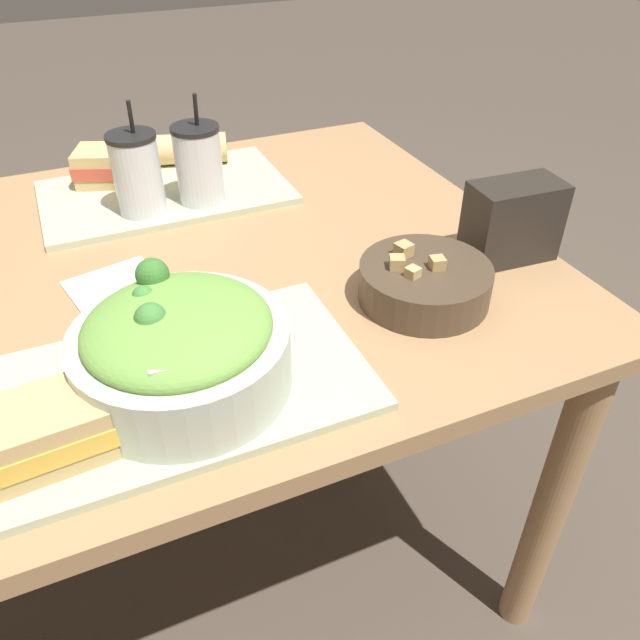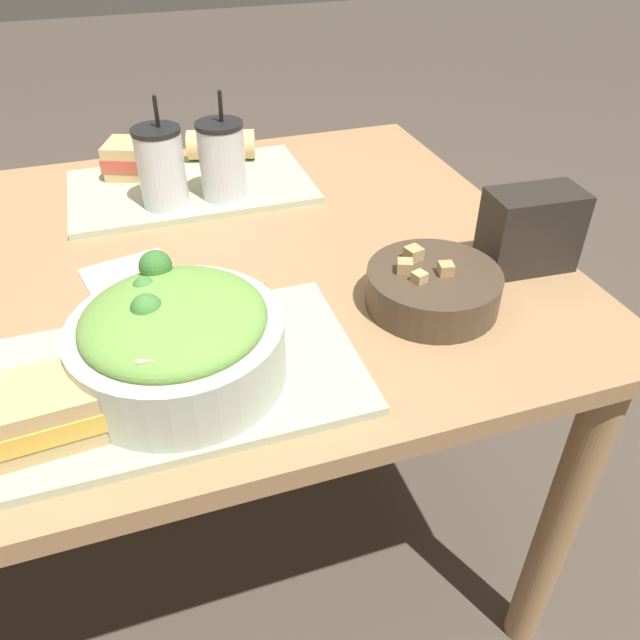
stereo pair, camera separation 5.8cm
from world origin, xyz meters
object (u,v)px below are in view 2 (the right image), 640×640
object	(u,v)px
baguette_near	(209,298)
sandwich_far	(139,159)
sandwich_near	(35,413)
drink_cup_red	(222,163)
soup_bowl	(433,287)
baguette_far	(223,145)
salad_bowl	(177,339)
drink_cup_dark	(162,170)
napkin_folded	(128,272)
chip_bag	(530,230)

from	to	relation	value
baguette_near	sandwich_far	world-z (taller)	sandwich_far
sandwich_near	drink_cup_red	world-z (taller)	drink_cup_red
soup_bowl	baguette_far	distance (m)	0.61
salad_bowl	baguette_far	bearing A→B (deg)	74.53
drink_cup_dark	sandwich_near	bearing A→B (deg)	-110.92
sandwich_far	soup_bowl	bearing A→B (deg)	-37.22
soup_bowl	baguette_far	bearing A→B (deg)	106.85
salad_bowl	sandwich_near	bearing A→B (deg)	-162.76
baguette_near	drink_cup_dark	xyz separation A→B (m)	(-0.01, 0.36, 0.04)
baguette_near	drink_cup_red	xyz separation A→B (m)	(0.09, 0.36, 0.03)
drink_cup_dark	drink_cup_red	xyz separation A→B (m)	(0.11, 0.00, -0.00)
salad_bowl	sandwich_near	xyz separation A→B (m)	(-0.16, -0.05, -0.02)
drink_cup_dark	napkin_folded	size ratio (longest dim) A/B	1.31
drink_cup_dark	salad_bowl	bearing A→B (deg)	-94.94
sandwich_far	baguette_far	distance (m)	0.17
salad_bowl	sandwich_near	world-z (taller)	salad_bowl
soup_bowl	napkin_folded	xyz separation A→B (m)	(-0.40, 0.22, -0.03)
baguette_near	drink_cup_dark	distance (m)	0.36
soup_bowl	chip_bag	distance (m)	0.19
drink_cup_dark	soup_bowl	bearing A→B (deg)	-52.72
sandwich_far	drink_cup_red	world-z (taller)	drink_cup_red
baguette_far	soup_bowl	bearing A→B (deg)	-147.52
baguette_far	napkin_folded	size ratio (longest dim) A/B	0.99
baguette_far	salad_bowl	bearing A→B (deg)	-179.84
baguette_near	baguette_far	world-z (taller)	same
baguette_near	napkin_folded	size ratio (longest dim) A/B	1.10
sandwich_far	baguette_far	world-z (taller)	sandwich_far
soup_bowl	sandwich_far	xyz separation A→B (m)	(-0.34, 0.56, 0.01)
sandwich_far	drink_cup_red	distance (m)	0.20
sandwich_near	drink_cup_red	size ratio (longest dim) A/B	0.75
sandwich_near	soup_bowl	bearing A→B (deg)	6.83
sandwich_near	baguette_near	xyz separation A→B (m)	(0.21, 0.16, -0.00)
baguette_near	sandwich_far	distance (m)	0.51
baguette_near	napkin_folded	distance (m)	0.20
salad_bowl	baguette_near	world-z (taller)	salad_bowl
sandwich_far	baguette_far	size ratio (longest dim) A/B	1.01
sandwich_far	baguette_far	xyz separation A→B (m)	(0.17, 0.03, -0.00)
sandwich_near	sandwich_far	world-z (taller)	same
salad_bowl	drink_cup_dark	distance (m)	0.47
drink_cup_dark	drink_cup_red	distance (m)	0.11
drink_cup_red	napkin_folded	distance (m)	0.28
napkin_folded	salad_bowl	bearing A→B (deg)	-80.62
drink_cup_red	chip_bag	size ratio (longest dim) A/B	1.32
chip_bag	sandwich_far	bearing A→B (deg)	139.62
sandwich_far	chip_bag	distance (m)	0.73
salad_bowl	baguette_far	xyz separation A→B (m)	(0.18, 0.64, -0.03)
sandwich_near	drink_cup_red	bearing A→B (deg)	55.08
sandwich_near	sandwich_far	size ratio (longest dim) A/B	0.97
chip_bag	baguette_near	bearing A→B (deg)	-176.81
sandwich_near	salad_bowl	bearing A→B (deg)	12.73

